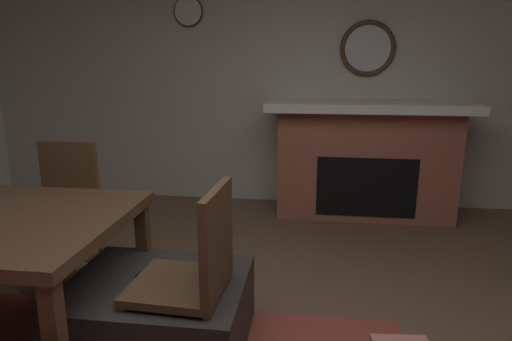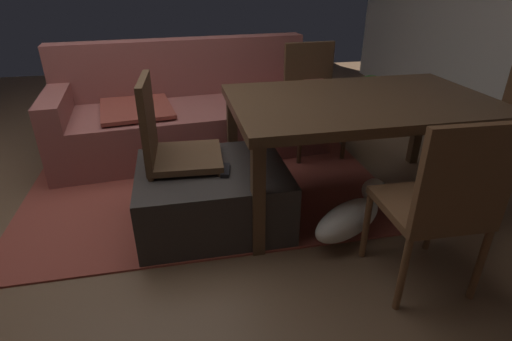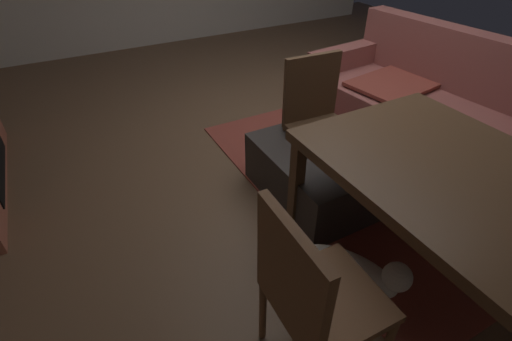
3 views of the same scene
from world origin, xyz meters
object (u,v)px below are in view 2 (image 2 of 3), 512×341
object	(u,v)px
dining_chair_north	(312,93)
potted_plant	(369,100)
small_dog	(352,216)
dining_chair_south	(443,200)
tv_remote	(225,170)
dining_table	(360,109)
dining_chair_west	(169,144)
couch	(190,114)
ottoman_coffee_table	(213,195)

from	to	relation	value
dining_chair_north	potted_plant	bearing A→B (deg)	27.19
small_dog	dining_chair_south	bearing A→B (deg)	-66.78
tv_remote	small_dog	size ratio (longest dim) A/B	0.28
dining_table	potted_plant	world-z (taller)	dining_table
dining_chair_north	small_dog	bearing A→B (deg)	-98.23
dining_chair_north	dining_chair_west	distance (m)	1.52
dining_chair_north	dining_chair_west	size ratio (longest dim) A/B	1.00
couch	small_dog	size ratio (longest dim) A/B	4.18
ottoman_coffee_table	dining_chair_west	size ratio (longest dim) A/B	0.98
tv_remote	dining_chair_west	bearing A→B (deg)	161.08
dining_chair_west	potted_plant	bearing A→B (deg)	33.30
potted_plant	dining_chair_south	bearing A→B (deg)	-108.84
ottoman_coffee_table	potted_plant	xyz separation A→B (m)	(1.74, 1.41, 0.10)
couch	dining_table	world-z (taller)	couch
dining_chair_south	dining_chair_west	bearing A→B (deg)	143.02
potted_plant	small_dog	distance (m)	2.01
dining_chair_north	ottoman_coffee_table	bearing A→B (deg)	-134.04
potted_plant	dining_table	bearing A→B (deg)	-120.05
potted_plant	couch	bearing A→B (deg)	-176.38
couch	dining_chair_west	xyz separation A→B (m)	(-0.17, -1.19, 0.21)
dining_chair_south	dining_chair_north	size ratio (longest dim) A/B	1.00
ottoman_coffee_table	dining_table	bearing A→B (deg)	5.75
dining_chair_south	dining_chair_north	xyz separation A→B (m)	(-0.00, 1.83, 0.00)
tv_remote	dining_chair_south	size ratio (longest dim) A/B	0.17
ottoman_coffee_table	dining_chair_west	xyz separation A→B (m)	(-0.24, 0.10, 0.33)
dining_table	dining_chair_south	distance (m)	0.93
ottoman_coffee_table	tv_remote	size ratio (longest dim) A/B	5.69
small_dog	ottoman_coffee_table	bearing A→B (deg)	155.79
dining_table	dining_chair_west	distance (m)	1.23
dining_chair_south	dining_chair_west	xyz separation A→B (m)	(-1.22, 0.92, 0.00)
ottoman_coffee_table	potted_plant	size ratio (longest dim) A/B	1.66
ottoman_coffee_table	couch	bearing A→B (deg)	92.99
couch	small_dog	world-z (taller)	couch
dining_chair_west	dining_chair_north	bearing A→B (deg)	36.71
dining_table	dining_chair_west	xyz separation A→B (m)	(-1.23, 0.00, -0.14)
ottoman_coffee_table	dining_chair_north	bearing A→B (deg)	45.96
couch	dining_table	distance (m)	1.63
dining_chair_south	small_dog	distance (m)	0.62
dining_chair_west	small_dog	size ratio (longest dim) A/B	1.64
dining_table	small_dog	distance (m)	0.71
potted_plant	dining_chair_north	bearing A→B (deg)	-152.81
couch	small_dog	distance (m)	1.86
couch	tv_remote	distance (m)	1.38
dining_chair_south	dining_chair_north	world-z (taller)	same
tv_remote	dining_chair_west	world-z (taller)	dining_chair_west
ottoman_coffee_table	potted_plant	distance (m)	2.24
tv_remote	dining_chair_north	xyz separation A→B (m)	(0.91, 1.09, 0.12)
couch	ottoman_coffee_table	xyz separation A→B (m)	(0.07, -1.29, -0.12)
dining_chair_west	small_dog	world-z (taller)	dining_chair_west
dining_chair_north	dining_chair_west	xyz separation A→B (m)	(-1.22, -0.91, 0.00)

